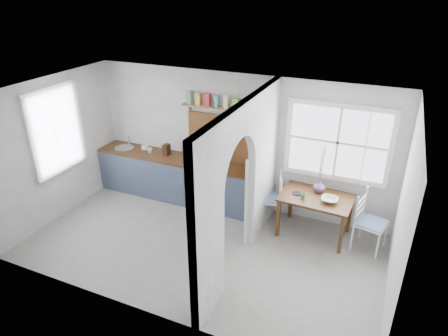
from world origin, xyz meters
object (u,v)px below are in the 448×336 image
at_px(chair_left, 269,197).
at_px(dining_table, 314,215).
at_px(kettle, 256,168).
at_px(vase, 319,186).
at_px(chair_right, 371,222).

bearing_deg(chair_left, dining_table, 66.58).
bearing_deg(kettle, vase, 27.28).
height_order(chair_right, kettle, kettle).
height_order(chair_right, vase, chair_right).
bearing_deg(chair_right, dining_table, 100.90).
height_order(chair_left, vase, chair_left).
xyz_separation_m(chair_right, kettle, (-2.08, 0.19, 0.50)).
bearing_deg(dining_table, kettle, 176.27).
distance_m(chair_left, chair_right, 1.80).
bearing_deg(vase, chair_left, -173.58).
distance_m(dining_table, chair_right, 0.94).
distance_m(chair_left, kettle, 0.60).
bearing_deg(vase, chair_right, -14.29).
distance_m(chair_left, vase, 0.94).
xyz_separation_m(dining_table, chair_left, (-0.87, 0.10, 0.11)).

